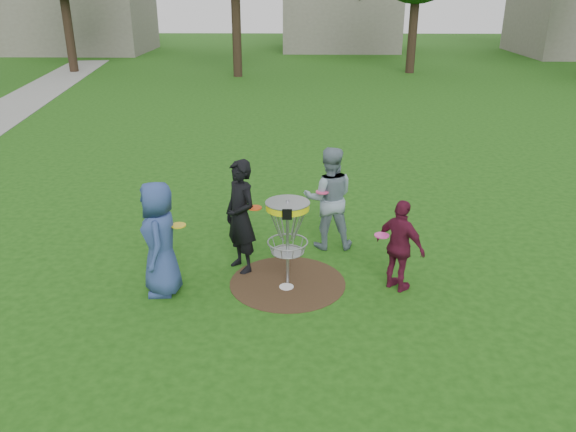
{
  "coord_description": "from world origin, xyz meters",
  "views": [
    {
      "loc": [
        0.17,
        -7.67,
        4.27
      ],
      "look_at": [
        0.0,
        0.3,
        1.0
      ],
      "focal_mm": 35.0,
      "sensor_mm": 36.0,
      "label": 1
    }
  ],
  "objects_px": {
    "player_blue": "(160,239)",
    "player_maroon": "(400,246)",
    "disc_golf_basket": "(288,222)",
    "player_black": "(241,217)",
    "player_grey": "(329,198)"
  },
  "relations": [
    {
      "from": "player_black",
      "to": "disc_golf_basket",
      "type": "bearing_deg",
      "value": 21.14
    },
    {
      "from": "player_black",
      "to": "player_maroon",
      "type": "bearing_deg",
      "value": 38.76
    },
    {
      "from": "player_black",
      "to": "player_grey",
      "type": "bearing_deg",
      "value": 84.79
    },
    {
      "from": "player_grey",
      "to": "player_maroon",
      "type": "height_order",
      "value": "player_grey"
    },
    {
      "from": "player_blue",
      "to": "player_grey",
      "type": "height_order",
      "value": "player_grey"
    },
    {
      "from": "player_blue",
      "to": "disc_golf_basket",
      "type": "distance_m",
      "value": 1.88
    },
    {
      "from": "player_blue",
      "to": "player_maroon",
      "type": "height_order",
      "value": "player_blue"
    },
    {
      "from": "player_black",
      "to": "player_maroon",
      "type": "relative_size",
      "value": 1.29
    },
    {
      "from": "player_grey",
      "to": "disc_golf_basket",
      "type": "bearing_deg",
      "value": 61.71
    },
    {
      "from": "player_grey",
      "to": "disc_golf_basket",
      "type": "distance_m",
      "value": 1.52
    },
    {
      "from": "disc_golf_basket",
      "to": "player_blue",
      "type": "bearing_deg",
      "value": -170.94
    },
    {
      "from": "player_blue",
      "to": "player_grey",
      "type": "xyz_separation_m",
      "value": [
        2.53,
        1.65,
        0.03
      ]
    },
    {
      "from": "disc_golf_basket",
      "to": "player_grey",
      "type": "bearing_deg",
      "value": 63.41
    },
    {
      "from": "player_blue",
      "to": "disc_golf_basket",
      "type": "relative_size",
      "value": 1.26
    },
    {
      "from": "player_grey",
      "to": "player_black",
      "type": "bearing_deg",
      "value": 30.43
    }
  ]
}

